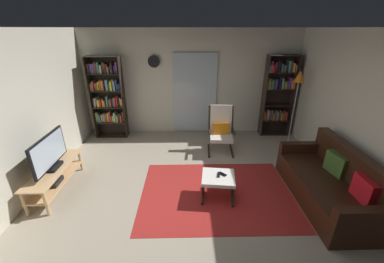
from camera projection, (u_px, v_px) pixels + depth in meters
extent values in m
plane|color=tan|center=(194.00, 201.00, 3.86)|extent=(7.02, 7.02, 0.00)
cube|color=beige|center=(191.00, 83.00, 5.99)|extent=(5.60, 0.06, 2.60)
cube|color=beige|center=(0.00, 130.00, 3.28)|extent=(0.06, 6.00, 2.60)
cube|color=beige|center=(383.00, 126.00, 3.39)|extent=(0.06, 6.00, 2.60)
cube|color=silver|center=(195.00, 94.00, 6.03)|extent=(1.10, 0.01, 2.00)
cube|color=#A82622|center=(216.00, 193.00, 4.05)|extent=(2.54, 1.86, 0.01)
cube|color=tan|center=(53.00, 168.00, 3.97)|extent=(0.42, 1.34, 0.02)
cube|color=tan|center=(57.00, 180.00, 4.06)|extent=(0.38, 1.28, 0.02)
cylinder|color=tan|center=(46.00, 204.00, 3.49)|extent=(0.05, 0.05, 0.42)
cylinder|color=tan|center=(81.00, 161.00, 4.63)|extent=(0.05, 0.05, 0.42)
cylinder|color=tan|center=(24.00, 204.00, 3.49)|extent=(0.05, 0.05, 0.42)
cylinder|color=tan|center=(64.00, 161.00, 4.62)|extent=(0.05, 0.05, 0.42)
cube|color=black|center=(52.00, 182.00, 3.94)|extent=(0.25, 0.28, 0.07)
cube|color=black|center=(53.00, 167.00, 3.96)|extent=(0.20, 0.32, 0.05)
cube|color=black|center=(49.00, 151.00, 3.84)|extent=(0.04, 0.95, 0.53)
cube|color=silver|center=(50.00, 151.00, 3.84)|extent=(0.01, 0.90, 0.48)
cube|color=black|center=(92.00, 99.00, 5.78)|extent=(0.02, 0.30, 2.01)
cube|color=black|center=(124.00, 98.00, 5.80)|extent=(0.02, 0.30, 2.01)
cube|color=black|center=(110.00, 97.00, 5.92)|extent=(0.77, 0.02, 2.01)
cube|color=black|center=(113.00, 135.00, 6.19)|extent=(0.74, 0.28, 0.02)
cube|color=black|center=(111.00, 122.00, 6.03)|extent=(0.74, 0.28, 0.02)
cube|color=black|center=(109.00, 106.00, 5.87)|extent=(0.74, 0.28, 0.02)
cube|color=black|center=(107.00, 90.00, 5.71)|extent=(0.74, 0.28, 0.02)
cube|color=black|center=(104.00, 74.00, 5.55)|extent=(0.74, 0.28, 0.02)
cube|color=black|center=(102.00, 56.00, 5.39)|extent=(0.74, 0.28, 0.02)
cube|color=#A89E3E|center=(97.00, 117.00, 5.95)|extent=(0.04, 0.10, 0.24)
cube|color=teal|center=(99.00, 118.00, 5.96)|extent=(0.03, 0.12, 0.21)
cube|color=#3C67AC|center=(101.00, 118.00, 6.01)|extent=(0.03, 0.24, 0.16)
cube|color=orange|center=(103.00, 118.00, 5.98)|extent=(0.04, 0.14, 0.20)
cube|color=teal|center=(105.00, 117.00, 5.99)|extent=(0.04, 0.17, 0.21)
cube|color=red|center=(106.00, 117.00, 5.97)|extent=(0.04, 0.11, 0.22)
cube|color=gold|center=(108.00, 117.00, 5.97)|extent=(0.03, 0.11, 0.23)
cube|color=brown|center=(110.00, 116.00, 5.98)|extent=(0.04, 0.15, 0.27)
cube|color=red|center=(112.00, 118.00, 5.98)|extent=(0.02, 0.21, 0.17)
cube|color=beige|center=(113.00, 118.00, 5.99)|extent=(0.04, 0.15, 0.16)
cube|color=beige|center=(115.00, 117.00, 5.97)|extent=(0.03, 0.18, 0.25)
cube|color=#397B3F|center=(117.00, 117.00, 5.98)|extent=(0.03, 0.21, 0.22)
cube|color=olive|center=(118.00, 118.00, 5.98)|extent=(0.03, 0.21, 0.19)
cube|color=#192634|center=(120.00, 117.00, 5.98)|extent=(0.04, 0.19, 0.24)
cube|color=red|center=(122.00, 118.00, 5.98)|extent=(0.03, 0.22, 0.20)
cube|color=orange|center=(123.00, 116.00, 6.00)|extent=(0.02, 0.16, 0.25)
cube|color=#2F1D29|center=(94.00, 102.00, 5.81)|extent=(0.02, 0.16, 0.22)
cube|color=beige|center=(96.00, 102.00, 5.80)|extent=(0.03, 0.18, 0.22)
cube|color=#3B7850|center=(98.00, 101.00, 5.83)|extent=(0.02, 0.19, 0.23)
cube|color=gold|center=(99.00, 103.00, 5.82)|extent=(0.04, 0.22, 0.18)
cube|color=red|center=(101.00, 102.00, 5.84)|extent=(0.03, 0.24, 0.18)
cube|color=orange|center=(103.00, 103.00, 5.81)|extent=(0.03, 0.11, 0.17)
cube|color=orange|center=(105.00, 103.00, 5.82)|extent=(0.03, 0.18, 0.16)
cube|color=black|center=(106.00, 103.00, 5.81)|extent=(0.03, 0.21, 0.17)
cube|color=#5A9E95|center=(108.00, 101.00, 5.80)|extent=(0.03, 0.18, 0.26)
cube|color=brown|center=(110.00, 102.00, 5.84)|extent=(0.04, 0.19, 0.18)
cube|color=brown|center=(112.00, 102.00, 5.83)|extent=(0.03, 0.23, 0.20)
cube|color=#296BB0|center=(114.00, 102.00, 5.83)|extent=(0.04, 0.14, 0.20)
cube|color=red|center=(115.00, 102.00, 5.81)|extent=(0.04, 0.18, 0.23)
cube|color=#D53B36|center=(117.00, 101.00, 5.82)|extent=(0.04, 0.13, 0.24)
cube|color=black|center=(119.00, 101.00, 5.83)|extent=(0.03, 0.12, 0.27)
cube|color=beige|center=(121.00, 102.00, 5.85)|extent=(0.03, 0.12, 0.22)
cube|color=orange|center=(122.00, 102.00, 5.82)|extent=(0.03, 0.11, 0.19)
cube|color=orange|center=(92.00, 87.00, 5.65)|extent=(0.03, 0.14, 0.16)
cube|color=brown|center=(94.00, 85.00, 5.67)|extent=(0.04, 0.24, 0.23)
cube|color=red|center=(96.00, 86.00, 5.67)|extent=(0.04, 0.12, 0.18)
cube|color=#437C47|center=(97.00, 87.00, 5.66)|extent=(0.02, 0.11, 0.16)
cube|color=gold|center=(99.00, 86.00, 5.66)|extent=(0.03, 0.14, 0.20)
cube|color=orange|center=(100.00, 85.00, 5.67)|extent=(0.03, 0.15, 0.23)
cube|color=orange|center=(102.00, 85.00, 5.65)|extent=(0.04, 0.10, 0.23)
cube|color=brown|center=(104.00, 85.00, 5.64)|extent=(0.02, 0.16, 0.25)
cube|color=#99348B|center=(106.00, 85.00, 5.66)|extent=(0.03, 0.13, 0.23)
cube|color=teal|center=(108.00, 85.00, 5.64)|extent=(0.04, 0.18, 0.26)
cube|color=#2D904D|center=(110.00, 86.00, 5.68)|extent=(0.03, 0.18, 0.17)
cube|color=gold|center=(112.00, 86.00, 5.64)|extent=(0.04, 0.19, 0.23)
cube|color=gold|center=(113.00, 85.00, 5.65)|extent=(0.02, 0.15, 0.26)
cube|color=#598EA1|center=(115.00, 85.00, 5.66)|extent=(0.04, 0.24, 0.24)
cube|color=#3A5BB5|center=(117.00, 84.00, 5.67)|extent=(0.02, 0.21, 0.26)
cube|color=#275EB5|center=(119.00, 87.00, 5.68)|extent=(0.02, 0.19, 0.16)
cube|color=#2F1D35|center=(120.00, 86.00, 5.67)|extent=(0.03, 0.20, 0.18)
cube|color=brown|center=(89.00, 68.00, 5.50)|extent=(0.03, 0.18, 0.22)
cube|color=#8F3C8D|center=(91.00, 68.00, 5.50)|extent=(0.03, 0.11, 0.22)
cube|color=#2761A6|center=(93.00, 68.00, 5.51)|extent=(0.03, 0.19, 0.22)
cube|color=purple|center=(94.00, 68.00, 5.49)|extent=(0.02, 0.16, 0.22)
cube|color=brown|center=(95.00, 68.00, 5.47)|extent=(0.03, 0.13, 0.26)
cube|color=#963485|center=(97.00, 68.00, 5.49)|extent=(0.04, 0.11, 0.22)
cube|color=#2C8E53|center=(99.00, 68.00, 5.48)|extent=(0.03, 0.17, 0.25)
cube|color=beige|center=(101.00, 69.00, 5.51)|extent=(0.04, 0.19, 0.19)
cube|color=brown|center=(104.00, 68.00, 5.50)|extent=(0.04, 0.11, 0.25)
cube|color=#2F2929|center=(106.00, 69.00, 5.50)|extent=(0.04, 0.11, 0.21)
cube|color=red|center=(107.00, 69.00, 5.49)|extent=(0.02, 0.11, 0.20)
cube|color=teal|center=(109.00, 70.00, 5.52)|extent=(0.02, 0.22, 0.15)
cube|color=brown|center=(111.00, 70.00, 5.53)|extent=(0.03, 0.16, 0.16)
cube|color=#2B1E1F|center=(112.00, 68.00, 5.49)|extent=(0.04, 0.22, 0.25)
cube|color=#3854AF|center=(115.00, 69.00, 5.51)|extent=(0.04, 0.10, 0.18)
cube|color=#8F348A|center=(117.00, 68.00, 5.50)|extent=(0.04, 0.13, 0.26)
cube|color=black|center=(264.00, 97.00, 5.91)|extent=(0.02, 0.30, 2.02)
cube|color=black|center=(292.00, 97.00, 5.92)|extent=(0.02, 0.30, 2.02)
cube|color=black|center=(276.00, 95.00, 6.05)|extent=(0.73, 0.02, 2.02)
cube|color=black|center=(273.00, 133.00, 6.32)|extent=(0.70, 0.28, 0.02)
cube|color=black|center=(275.00, 119.00, 6.16)|extent=(0.70, 0.28, 0.02)
cube|color=black|center=(277.00, 105.00, 6.00)|extent=(0.70, 0.28, 0.02)
cube|color=black|center=(279.00, 89.00, 5.84)|extent=(0.70, 0.28, 0.02)
cube|color=black|center=(282.00, 72.00, 5.67)|extent=(0.70, 0.28, 0.02)
cube|color=black|center=(284.00, 55.00, 5.52)|extent=(0.70, 0.28, 0.02)
cube|color=brown|center=(263.00, 115.00, 6.10)|extent=(0.04, 0.16, 0.24)
cube|color=orange|center=(265.00, 116.00, 6.10)|extent=(0.02, 0.13, 0.21)
cube|color=red|center=(265.00, 116.00, 6.12)|extent=(0.02, 0.19, 0.18)
cube|color=beige|center=(267.00, 114.00, 6.10)|extent=(0.02, 0.19, 0.27)
cube|color=#A29A2C|center=(268.00, 115.00, 6.11)|extent=(0.03, 0.12, 0.23)
cube|color=teal|center=(269.00, 115.00, 6.12)|extent=(0.02, 0.10, 0.21)
cube|color=brown|center=(271.00, 114.00, 6.12)|extent=(0.04, 0.20, 0.26)
cube|color=gold|center=(272.00, 116.00, 6.12)|extent=(0.02, 0.22, 0.17)
cube|color=#2960B4|center=(274.00, 115.00, 6.12)|extent=(0.03, 0.20, 0.23)
cube|color=brown|center=(276.00, 115.00, 6.10)|extent=(0.03, 0.21, 0.22)
cube|color=#BDB5A9|center=(277.00, 115.00, 6.11)|extent=(0.02, 0.20, 0.22)
cube|color=#884797|center=(278.00, 116.00, 6.14)|extent=(0.03, 0.11, 0.15)
cube|color=brown|center=(280.00, 115.00, 6.10)|extent=(0.02, 0.18, 0.24)
cube|color=orange|center=(280.00, 116.00, 6.14)|extent=(0.02, 0.23, 0.17)
cube|color=brown|center=(282.00, 116.00, 6.11)|extent=(0.03, 0.22, 0.19)
cube|color=olive|center=(283.00, 116.00, 6.12)|extent=(0.03, 0.12, 0.19)
cube|color=red|center=(285.00, 115.00, 6.13)|extent=(0.04, 0.23, 0.21)
cube|color=#2C1A33|center=(287.00, 115.00, 6.13)|extent=(0.03, 0.15, 0.22)
cube|color=brown|center=(267.00, 84.00, 5.77)|extent=(0.03, 0.19, 0.21)
cube|color=#A9943E|center=(269.00, 83.00, 5.76)|extent=(0.02, 0.23, 0.26)
cube|color=#58929B|center=(269.00, 85.00, 5.79)|extent=(0.02, 0.20, 0.19)
cube|color=#2D8E3B|center=(271.00, 84.00, 5.76)|extent=(0.04, 0.21, 0.24)
cube|color=orange|center=(273.00, 84.00, 5.79)|extent=(0.03, 0.14, 0.22)
cube|color=#95358D|center=(274.00, 84.00, 5.79)|extent=(0.03, 0.22, 0.22)
cube|color=#295AA7|center=(276.00, 84.00, 5.78)|extent=(0.03, 0.16, 0.24)
cube|color=#2F1921|center=(277.00, 85.00, 5.80)|extent=(0.02, 0.17, 0.16)
cube|color=#181B34|center=(279.00, 84.00, 5.76)|extent=(0.02, 0.22, 0.24)
cube|color=#1D2927|center=(279.00, 85.00, 5.80)|extent=(0.03, 0.11, 0.18)
cube|color=teal|center=(282.00, 83.00, 5.76)|extent=(0.03, 0.20, 0.26)
cube|color=gold|center=(282.00, 85.00, 5.81)|extent=(0.04, 0.15, 0.19)
cube|color=orange|center=(285.00, 85.00, 5.79)|extent=(0.04, 0.15, 0.17)
cube|color=#295DAE|center=(287.00, 85.00, 5.80)|extent=(0.04, 0.14, 0.19)
cube|color=#933390|center=(289.00, 83.00, 5.80)|extent=(0.04, 0.19, 0.26)
cube|color=orange|center=(291.00, 84.00, 5.79)|extent=(0.03, 0.20, 0.22)
cube|color=#A78A2B|center=(293.00, 83.00, 5.79)|extent=(0.03, 0.22, 0.25)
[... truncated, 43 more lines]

